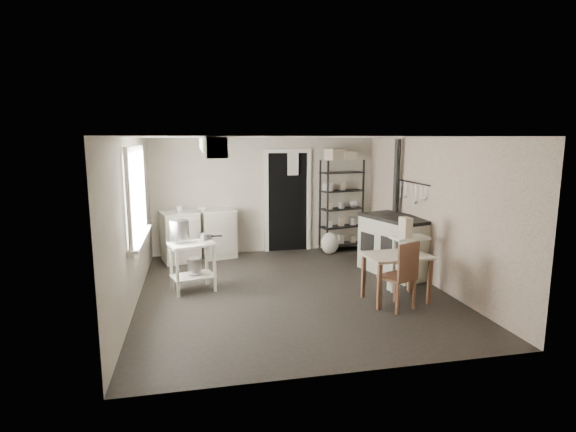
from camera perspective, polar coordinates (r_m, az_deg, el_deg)
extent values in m
plane|color=black|center=(6.92, 0.52, -9.43)|extent=(5.00, 5.00, 0.00)
plane|color=silver|center=(6.54, 0.55, 9.98)|extent=(5.00, 5.00, 0.00)
cube|color=#BEB5A2|center=(9.06, -2.86, 2.62)|extent=(4.50, 0.02, 2.30)
cube|color=#BEB5A2|center=(4.28, 7.75, -5.56)|extent=(4.50, 0.02, 2.30)
cube|color=#BEB5A2|center=(6.54, -19.11, -0.69)|extent=(0.02, 5.00, 2.30)
cube|color=#BEB5A2|center=(7.44, 17.71, 0.60)|extent=(0.02, 5.00, 2.30)
cylinder|color=silver|center=(6.85, -13.62, -1.75)|extent=(0.32, 0.32, 0.30)
cylinder|color=silver|center=(6.75, -10.41, -2.58)|extent=(0.22, 0.22, 0.10)
cylinder|color=silver|center=(6.96, -11.76, -6.21)|extent=(0.23, 0.23, 0.23)
imported|color=white|center=(8.66, -10.98, 0.81)|extent=(0.36, 0.36, 0.07)
imported|color=white|center=(8.62, -13.64, 0.78)|extent=(0.17, 0.17, 0.10)
imported|color=white|center=(9.15, 4.64, 4.03)|extent=(0.09, 0.09, 0.19)
cube|color=beige|center=(9.09, 5.98, 8.03)|extent=(0.40, 0.38, 0.22)
cube|color=beige|center=(9.22, 7.67, 7.90)|extent=(0.31, 0.29, 0.17)
cube|color=beige|center=(6.80, 14.70, -1.28)|extent=(0.14, 0.21, 0.30)
imported|color=white|center=(6.51, 15.92, -3.67)|extent=(0.12, 0.12, 0.09)
ellipsoid|color=silver|center=(9.01, 5.34, -3.34)|extent=(0.44, 0.41, 0.44)
cylinder|color=white|center=(7.11, 12.94, -8.52)|extent=(0.17, 0.17, 0.16)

